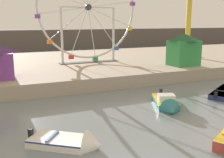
% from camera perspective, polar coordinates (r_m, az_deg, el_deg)
% --- Properties ---
extents(quay_promenade, '(110.00, 23.47, 1.23)m').
position_cam_1_polar(quay_promenade, '(34.20, -16.54, 2.24)').
color(quay_promenade, tan).
rests_on(quay_promenade, ground_plane).
extents(distant_town_skyline, '(140.00, 3.00, 4.40)m').
position_cam_1_polar(distant_town_skyline, '(60.05, -19.92, 7.55)').
color(distant_town_skyline, '#564C47').
rests_on(distant_town_skyline, ground_plane).
extents(motorboat_teal_painted, '(2.99, 4.45, 1.40)m').
position_cam_1_polar(motorboat_teal_painted, '(20.02, 11.53, -5.18)').
color(motorboat_teal_painted, teal).
rests_on(motorboat_teal_painted, ground_plane).
extents(motorboat_white_red_stripe, '(3.85, 3.42, 1.47)m').
position_cam_1_polar(motorboat_white_red_stripe, '(13.95, -8.05, -13.10)').
color(motorboat_white_red_stripe, silver).
rests_on(motorboat_white_red_stripe, ground_plane).
extents(ferris_wheel_white_frame, '(12.31, 1.20, 12.58)m').
position_cam_1_polar(ferris_wheel_white_frame, '(33.04, -5.04, 14.44)').
color(ferris_wheel_white_frame, silver).
rests_on(ferris_wheel_white_frame, quay_promenade).
extents(drop_tower_yellow_tower, '(2.80, 2.80, 15.94)m').
position_cam_1_polar(drop_tower_yellow_tower, '(40.29, 16.00, 15.09)').
color(drop_tower_yellow_tower, gold).
rests_on(drop_tower_yellow_tower, quay_promenade).
extents(carnival_booth_green_kiosk, '(3.43, 2.76, 3.57)m').
position_cam_1_polar(carnival_booth_green_kiosk, '(31.70, 14.85, 6.11)').
color(carnival_booth_green_kiosk, '#33934C').
rests_on(carnival_booth_green_kiosk, quay_promenade).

